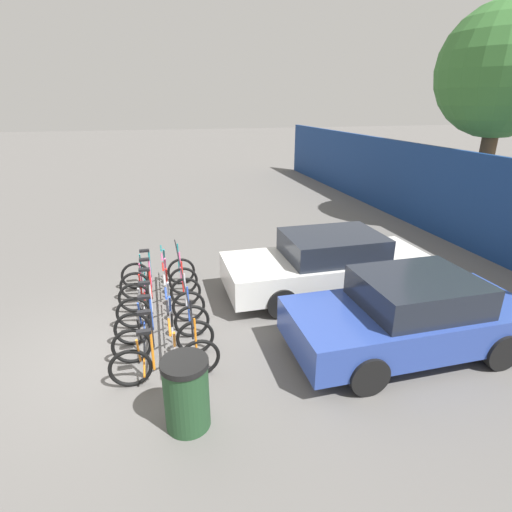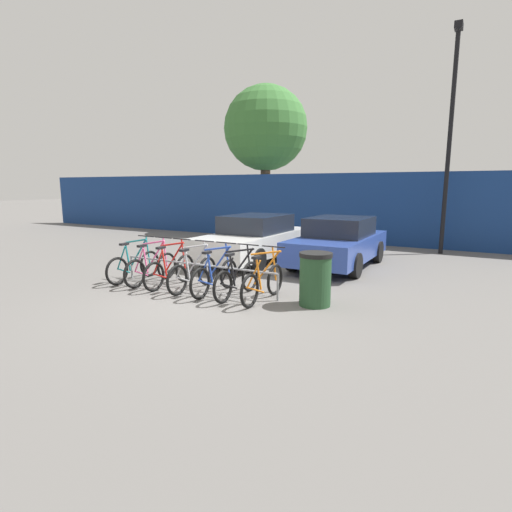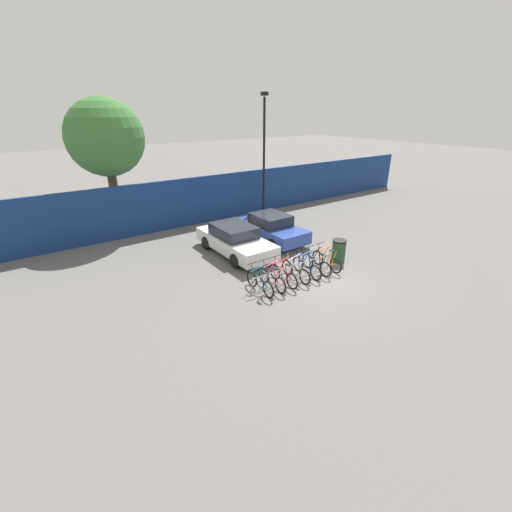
{
  "view_description": "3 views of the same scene",
  "coord_description": "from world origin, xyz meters",
  "px_view_note": "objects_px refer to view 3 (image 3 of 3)",
  "views": [
    {
      "loc": [
        6.35,
        0.58,
        4.12
      ],
      "look_at": [
        -1.42,
        2.6,
        1.0
      ],
      "focal_mm": 28.0,
      "sensor_mm": 36.0,
      "label": 1
    },
    {
      "loc": [
        4.68,
        -6.25,
        2.27
      ],
      "look_at": [
        0.42,
        1.27,
        0.75
      ],
      "focal_mm": 28.0,
      "sensor_mm": 36.0,
      "label": 2
    },
    {
      "loc": [
        -9.25,
        -8.63,
        6.38
      ],
      "look_at": [
        -2.13,
        1.36,
        1.08
      ],
      "focal_mm": 24.0,
      "sensor_mm": 36.0,
      "label": 3
    }
  ],
  "objects_px": {
    "bicycle_orange": "(327,261)",
    "car_blue": "(271,228)",
    "bicycle_pink": "(272,279)",
    "bicycle_silver": "(296,271)",
    "bicycle_black": "(316,264)",
    "trash_bin": "(339,251)",
    "car_white": "(235,240)",
    "bicycle_blue": "(307,267)",
    "bicycle_teal": "(260,283)",
    "bicycle_red": "(283,275)",
    "bike_rack": "(293,267)",
    "lamp_post": "(264,152)",
    "tree_behind_hoarding": "(105,138)"
  },
  "relations": [
    {
      "from": "bicycle_teal",
      "to": "bicycle_blue",
      "type": "relative_size",
      "value": 1.0
    },
    {
      "from": "car_blue",
      "to": "trash_bin",
      "type": "relative_size",
      "value": 4.03
    },
    {
      "from": "lamp_post",
      "to": "tree_behind_hoarding",
      "type": "xyz_separation_m",
      "value": [
        -8.28,
        2.8,
        0.97
      ]
    },
    {
      "from": "trash_bin",
      "to": "bicycle_orange",
      "type": "bearing_deg",
      "value": -166.81
    },
    {
      "from": "bicycle_black",
      "to": "trash_bin",
      "type": "bearing_deg",
      "value": 7.19
    },
    {
      "from": "bicycle_pink",
      "to": "bicycle_silver",
      "type": "bearing_deg",
      "value": -0.39
    },
    {
      "from": "bicycle_orange",
      "to": "car_white",
      "type": "height_order",
      "value": "car_white"
    },
    {
      "from": "bicycle_silver",
      "to": "bicycle_blue",
      "type": "xyz_separation_m",
      "value": [
        0.6,
        0.0,
        0.0
      ]
    },
    {
      "from": "bicycle_orange",
      "to": "trash_bin",
      "type": "relative_size",
      "value": 1.66
    },
    {
      "from": "bike_rack",
      "to": "car_blue",
      "type": "relative_size",
      "value": 0.99
    },
    {
      "from": "bicycle_black",
      "to": "trash_bin",
      "type": "xyz_separation_m",
      "value": [
        1.61,
        0.24,
        0.14
      ]
    },
    {
      "from": "bicycle_red",
      "to": "car_white",
      "type": "xyz_separation_m",
      "value": [
        0.12,
        3.71,
        0.31
      ]
    },
    {
      "from": "bicycle_orange",
      "to": "tree_behind_hoarding",
      "type": "relative_size",
      "value": 0.24
    },
    {
      "from": "lamp_post",
      "to": "bicycle_blue",
      "type": "bearing_deg",
      "value": -114.96
    },
    {
      "from": "bicycle_orange",
      "to": "bicycle_pink",
      "type": "bearing_deg",
      "value": -178.79
    },
    {
      "from": "bicycle_pink",
      "to": "lamp_post",
      "type": "distance_m",
      "value": 10.36
    },
    {
      "from": "bicycle_orange",
      "to": "trash_bin",
      "type": "distance_m",
      "value": 1.04
    },
    {
      "from": "tree_behind_hoarding",
      "to": "bicycle_blue",
      "type": "bearing_deg",
      "value": -67.03
    },
    {
      "from": "bicycle_blue",
      "to": "bicycle_teal",
      "type": "bearing_deg",
      "value": -179.84
    },
    {
      "from": "bicycle_orange",
      "to": "bike_rack",
      "type": "bearing_deg",
      "value": 176.43
    },
    {
      "from": "tree_behind_hoarding",
      "to": "bicycle_orange",
      "type": "bearing_deg",
      "value": -62.0
    },
    {
      "from": "bike_rack",
      "to": "trash_bin",
      "type": "distance_m",
      "value": 2.78
    },
    {
      "from": "bicycle_silver",
      "to": "car_blue",
      "type": "xyz_separation_m",
      "value": [
        1.95,
        4.13,
        0.31
      ]
    },
    {
      "from": "bicycle_pink",
      "to": "car_blue",
      "type": "xyz_separation_m",
      "value": [
        3.18,
        4.13,
        0.31
      ]
    },
    {
      "from": "bicycle_red",
      "to": "bicycle_black",
      "type": "distance_m",
      "value": 1.81
    },
    {
      "from": "lamp_post",
      "to": "trash_bin",
      "type": "bearing_deg",
      "value": -101.28
    },
    {
      "from": "bicycle_blue",
      "to": "trash_bin",
      "type": "relative_size",
      "value": 1.66
    },
    {
      "from": "lamp_post",
      "to": "car_white",
      "type": "bearing_deg",
      "value": -138.67
    },
    {
      "from": "bicycle_silver",
      "to": "bicycle_black",
      "type": "xyz_separation_m",
      "value": [
        1.15,
        0.0,
        0.0
      ]
    },
    {
      "from": "bicycle_black",
      "to": "car_white",
      "type": "bearing_deg",
      "value": 113.32
    },
    {
      "from": "trash_bin",
      "to": "bicycle_red",
      "type": "bearing_deg",
      "value": -176.06
    },
    {
      "from": "car_white",
      "to": "bicycle_orange",
      "type": "bearing_deg",
      "value": -58.28
    },
    {
      "from": "bike_rack",
      "to": "bicycle_red",
      "type": "distance_m",
      "value": 0.67
    },
    {
      "from": "bicycle_silver",
      "to": "lamp_post",
      "type": "relative_size",
      "value": 0.24
    },
    {
      "from": "car_white",
      "to": "car_blue",
      "type": "distance_m",
      "value": 2.52
    },
    {
      "from": "bicycle_teal",
      "to": "car_blue",
      "type": "relative_size",
      "value": 0.41
    },
    {
      "from": "bicycle_silver",
      "to": "tree_behind_hoarding",
      "type": "xyz_separation_m",
      "value": [
        -3.97,
        10.77,
        4.58
      ]
    },
    {
      "from": "bicycle_pink",
      "to": "tree_behind_hoarding",
      "type": "height_order",
      "value": "tree_behind_hoarding"
    },
    {
      "from": "bike_rack",
      "to": "lamp_post",
      "type": "xyz_separation_m",
      "value": [
        4.32,
        7.83,
        3.5
      ]
    },
    {
      "from": "bicycle_black",
      "to": "tree_behind_hoarding",
      "type": "xyz_separation_m",
      "value": [
        -5.12,
        10.77,
        4.58
      ]
    },
    {
      "from": "bicycle_orange",
      "to": "lamp_post",
      "type": "distance_m",
      "value": 9.12
    },
    {
      "from": "bike_rack",
      "to": "car_blue",
      "type": "xyz_separation_m",
      "value": [
        1.97,
        3.98,
        0.2
      ]
    },
    {
      "from": "bicycle_blue",
      "to": "car_blue",
      "type": "xyz_separation_m",
      "value": [
        1.35,
        4.13,
        0.31
      ]
    },
    {
      "from": "bike_rack",
      "to": "car_white",
      "type": "xyz_separation_m",
      "value": [
        -0.52,
        3.56,
        0.2
      ]
    },
    {
      "from": "bicycle_blue",
      "to": "car_blue",
      "type": "height_order",
      "value": "car_blue"
    },
    {
      "from": "bicycle_red",
      "to": "car_white",
      "type": "bearing_deg",
      "value": 87.64
    },
    {
      "from": "bike_rack",
      "to": "tree_behind_hoarding",
      "type": "distance_m",
      "value": 12.18
    },
    {
      "from": "car_white",
      "to": "lamp_post",
      "type": "bearing_deg",
      "value": 41.33
    },
    {
      "from": "bicycle_orange",
      "to": "car_blue",
      "type": "relative_size",
      "value": 0.41
    },
    {
      "from": "bicycle_black",
      "to": "car_blue",
      "type": "distance_m",
      "value": 4.22
    }
  ]
}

